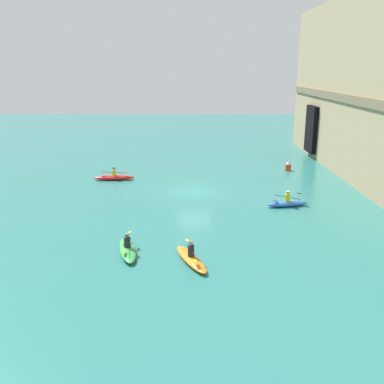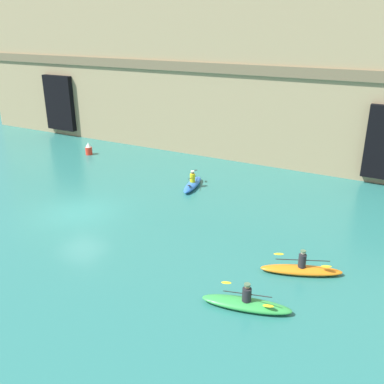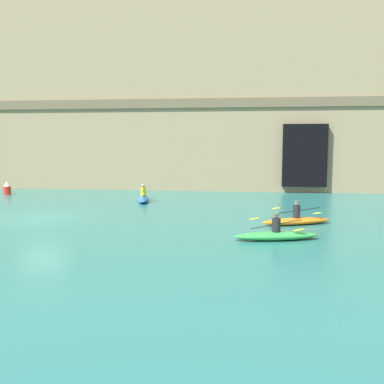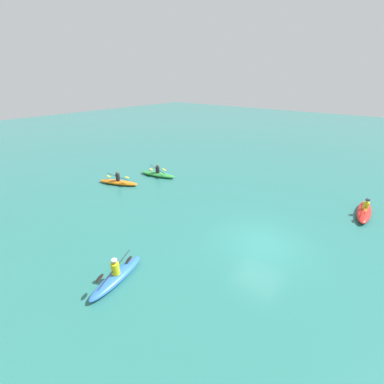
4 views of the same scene
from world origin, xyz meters
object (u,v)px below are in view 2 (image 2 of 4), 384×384
at_px(kayak_blue, 193,184).
at_px(kayak_orange, 301,269).
at_px(kayak_green, 246,303).
at_px(marker_buoy, 89,149).

distance_m(kayak_blue, kayak_orange, 11.34).
xyz_separation_m(kayak_green, kayak_orange, (1.18, 3.37, 0.00)).
height_order(kayak_orange, marker_buoy, kayak_orange).
bearing_deg(kayak_orange, kayak_green, -131.55).
xyz_separation_m(kayak_green, kayak_blue, (-7.86, 10.22, 0.03)).
height_order(kayak_green, kayak_blue, kayak_blue).
distance_m(kayak_blue, marker_buoy, 11.28).
bearing_deg(kayak_orange, kayak_blue, 120.57).
relative_size(kayak_green, kayak_blue, 1.12).
bearing_deg(kayak_blue, kayak_orange, 41.74).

